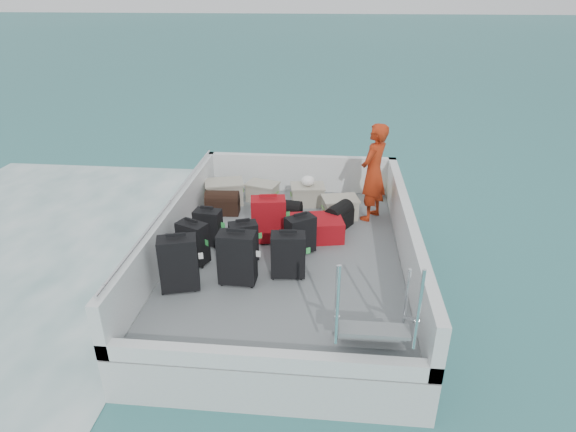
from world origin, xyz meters
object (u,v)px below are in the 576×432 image
Objects in this scene: suitcase_4 at (244,242)px; crate_2 at (308,196)px; suitcase_1 at (193,243)px; suitcase_6 at (288,256)px; crate_0 at (225,193)px; suitcase_7 at (300,235)px; suitcase_5 at (268,220)px; suitcase_8 at (315,228)px; suitcase_3 at (237,259)px; suitcase_2 at (208,228)px; crate_1 at (263,193)px; suitcase_0 at (179,264)px; crate_3 at (340,208)px; passenger at (373,173)px.

suitcase_4 is 1.05× the size of crate_2.
suitcase_6 is at bearing 15.20° from suitcase_1.
suitcase_4 is 2.11m from crate_0.
suitcase_7 is at bearing 74.50° from suitcase_6.
suitcase_5 is 0.75m from suitcase_8.
suitcase_7 is (0.77, 0.87, -0.07)m from suitcase_3.
suitcase_5 is at bearing 61.85° from suitcase_1.
suitcase_8 is (1.68, 0.91, -0.14)m from suitcase_1.
crate_1 is (0.58, 1.74, -0.13)m from suitcase_2.
suitcase_0 is 1.72m from suitcase_5.
crate_3 is at bearing -40.65° from crate_2.
suitcase_0 is 1.44m from suitcase_6.
suitcase_5 reaches higher than suitcase_6.
crate_2 is at bearing 75.59° from suitcase_3.
suitcase_2 is at bearing 105.73° from suitcase_1.
crate_2 reaches higher than suitcase_8.
suitcase_3 is 1.41× the size of crate_1.
suitcase_2 is at bearing 140.01° from suitcase_7.
suitcase_2 is 0.67× the size of suitcase_8.
suitcase_3 is 1.16× the size of suitcase_6.
suitcase_4 is (-0.02, 0.59, -0.07)m from suitcase_3.
suitcase_7 is 2.05m from crate_1.
passenger reaches higher than crate_2.
crate_3 is (1.10, 0.94, -0.19)m from suitcase_5.
suitcase_4 is at bearing 146.82° from suitcase_6.
suitcase_0 reaches higher than crate_1.
suitcase_8 is 1.63× the size of crate_1.
suitcase_6 is at bearing -74.12° from crate_1.
passenger is (1.90, 1.60, 0.53)m from suitcase_4.
suitcase_3 reaches higher than suitcase_4.
suitcase_6 is 0.99× the size of crate_0.
crate_2 is at bearing 54.99° from suitcase_7.
crate_2 is (1.50, 2.19, -0.14)m from suitcase_1.
crate_2 is at bearing -2.92° from suitcase_8.
suitcase_8 is (0.19, 0.49, -0.13)m from suitcase_7.
suitcase_6 reaches higher than crate_0.
crate_1 is at bearing 13.99° from crate_0.
suitcase_7 is 1.05× the size of crate_2.
suitcase_0 is at bearing -178.50° from suitcase_7.
suitcase_7 is 2.27m from crate_0.
suitcase_0 is at bearing -160.70° from suitcase_3.
suitcase_4 is 0.84m from suitcase_7.
passenger is at bearing 52.91° from suitcase_6.
suitcase_0 is at bearing -64.78° from suitcase_1.
suitcase_6 is at bearing -135.31° from suitcase_7.
suitcase_7 is 0.69× the size of suitcase_8.
suitcase_7 is at bearing 147.40° from suitcase_8.
suitcase_7 is at bearing -66.02° from crate_1.
suitcase_1 is 2.66m from crate_2.
suitcase_6 reaches higher than suitcase_1.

